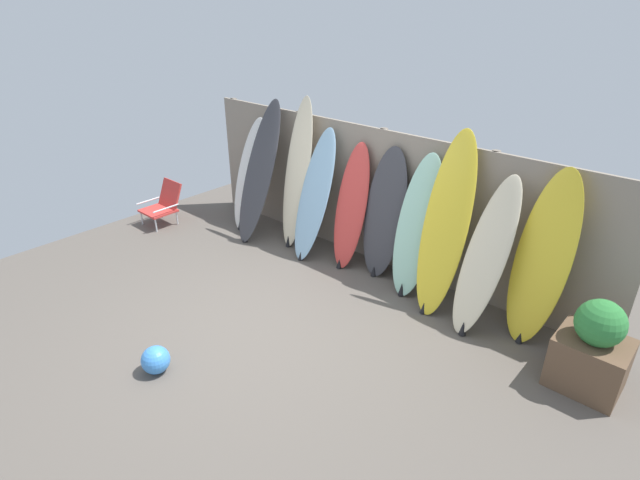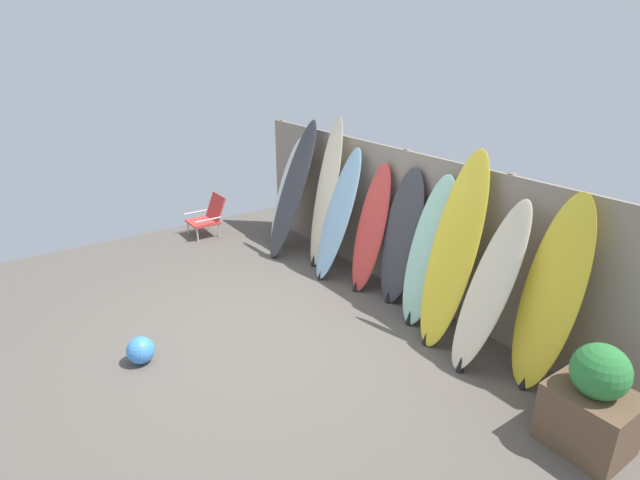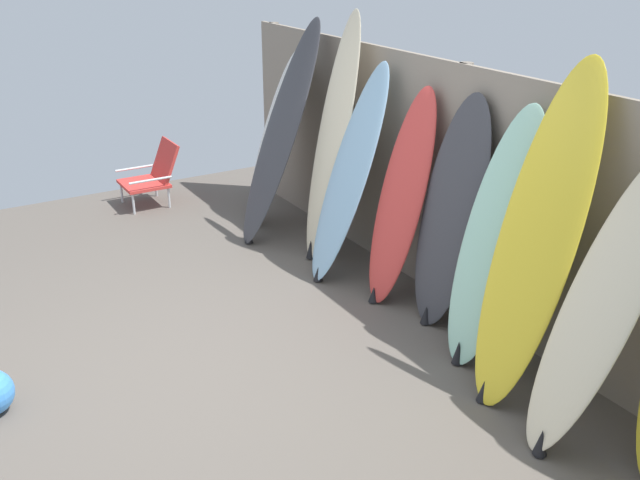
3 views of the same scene
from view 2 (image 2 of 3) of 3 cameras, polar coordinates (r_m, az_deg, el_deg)
The scene contains 15 objects.
ground at distance 5.64m, azimuth -6.48°, elevation -10.48°, with size 7.68×7.68×0.00m, color #5B544C.
fence_back at distance 6.34m, azimuth 9.25°, elevation 2.13°, with size 6.08×0.11×1.80m.
surfboard_white_0 at distance 7.73m, azimuth -3.78°, elevation 5.32°, with size 0.58×0.64×1.66m.
surfboard_charcoal_1 at distance 7.30m, azimuth -3.17°, elevation 5.66°, with size 0.53×0.83×1.98m.
surfboard_cream_2 at distance 6.92m, azimuth 0.67°, elevation 5.19°, with size 0.44×0.51×2.08m.
surfboard_skyblue_3 at distance 6.60m, azimuth 2.06°, elevation 2.81°, with size 0.51×0.69×1.74m.
surfboard_red_4 at distance 6.30m, azimuth 5.83°, elevation 1.26°, with size 0.49×0.58×1.63m.
surfboard_charcoal_5 at distance 6.02m, azimuth 9.26°, elevation 0.23°, with size 0.57×0.40×1.66m.
surfboard_seafoam_6 at distance 5.62m, azimuth 12.23°, elevation -1.46°, with size 0.51×0.52×1.69m.
surfboard_yellow_7 at distance 5.27m, azimuth 14.99°, elevation -1.29°, with size 0.59×0.76×2.02m.
surfboard_cream_8 at distance 5.01m, azimuth 18.83°, elevation -5.24°, with size 0.54×0.77×1.67m.
surfboard_yellow_9 at distance 4.86m, azimuth 24.87°, elevation -5.85°, with size 0.60×0.50×1.84m.
beach_chair at distance 8.45m, azimuth -12.61°, elevation 2.76°, with size 0.50×0.56×0.65m.
planter_box at distance 4.55m, azimuth 28.69°, elevation -16.11°, with size 0.61×0.52×0.92m.
beach_ball at distance 5.39m, azimuth -19.82°, elevation -11.77°, with size 0.28×0.28×0.28m, color #3F8CE5.
Camera 2 is at (4.25, -2.21, 2.99)m, focal length 28.00 mm.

